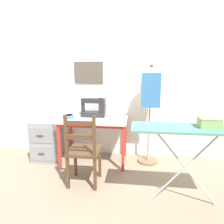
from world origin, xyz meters
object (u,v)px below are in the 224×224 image
Objects in this scene: sewing_machine at (95,108)px; fabric_bowl at (69,116)px; filing_cabinet at (49,139)px; thread_spool_mid_table at (110,119)px; thread_spool_near_machine at (107,117)px; wooden_chair at (83,151)px; dress_form at (150,93)px; storage_box at (209,123)px; scissors at (117,121)px; ironing_board at (188,132)px.

fabric_bowl is at bearing -157.26° from sewing_machine.
thread_spool_mid_table is at bearing -5.21° from filing_cabinet.
filing_cabinet is at bearing -178.39° from thread_spool_near_machine.
filing_cabinet is at bearing 138.10° from wooden_chair.
thread_spool_near_machine is 0.05× the size of wooden_chair.
wooden_chair is at bearing -112.74° from thread_spool_mid_table.
storage_box is at bearing -60.71° from dress_form.
thread_spool_near_machine is at bearing 130.65° from scissors.
ironing_board is at bearing -25.58° from filing_cabinet.
scissors is 0.14m from thread_spool_mid_table.
dress_form is at bearing 119.29° from storage_box.
fabric_bowl is 1.80m from ironing_board.
dress_form is 1.11m from storage_box.
thread_spool_near_machine is at bearing 135.40° from ironing_board.
fabric_bowl is 0.75× the size of storage_box.
thread_spool_mid_table is 0.06× the size of filing_cabinet.
thread_spool_mid_table is at bearing 143.99° from storage_box.
dress_form is at bearing 1.22° from filing_cabinet.
ironing_board is (0.81, -0.77, 0.11)m from scissors.
thread_spool_mid_table is at bearing 137.64° from ironing_board.
fabric_bowl is 3.53× the size of thread_spool_near_machine.
fabric_bowl is 3.83× the size of thread_spool_mid_table.
storage_box is at bearing -36.28° from scissors.
thread_spool_mid_table is 0.72m from dress_form.
fabric_bowl is (-0.38, -0.16, -0.11)m from sewing_machine.
ironing_board is (0.93, -0.84, 0.10)m from thread_spool_mid_table.
storage_box reaches higher than fabric_bowl.
scissors is 0.49× the size of storage_box.
thread_spool_mid_table is at bearing 67.26° from wooden_chair.
fabric_bowl reaches higher than thread_spool_near_machine.
filing_cabinet is 2.43m from storage_box.
scissors is at bearing -33.58° from thread_spool_mid_table.
sewing_machine reaches higher than fabric_bowl.
storage_box reaches higher than filing_cabinet.
wooden_chair reaches higher than thread_spool_near_machine.
thread_spool_mid_table is at bearing -167.84° from dress_form.
filing_cabinet is at bearing 171.48° from scissors.
storage_box reaches higher than scissors.
scissors is 0.66m from dress_form.
scissors is 0.26m from thread_spool_near_machine.
wooden_chair reaches higher than fabric_bowl.
fabric_bowl is at bearing -9.63° from filing_cabinet.
sewing_machine is 0.90m from dress_form.
ironing_board is (1.57, -0.87, 0.09)m from fabric_bowl.
thread_spool_near_machine is (0.21, -0.07, -0.12)m from sewing_machine.
scissors is at bearing -7.96° from fabric_bowl.
ironing_board is at bearing -41.01° from sewing_machine.
ironing_board reaches higher than fabric_bowl.
sewing_machine is 0.49m from scissors.
dress_form is at bearing -4.03° from sewing_machine.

